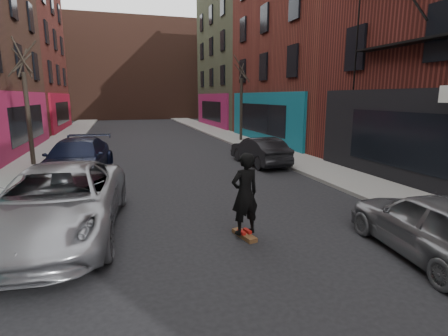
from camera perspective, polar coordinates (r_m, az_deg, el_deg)
sidewalk_left at (r=30.34m, az=-24.26°, el=4.61°), size 2.50×84.00×0.13m
sidewalk_right at (r=31.27m, az=-0.84°, el=5.81°), size 2.50×84.00×0.13m
buildings_right at (r=22.92m, az=29.75°, el=22.19°), size 12.00×56.00×16.00m
building_far at (r=56.08m, az=-14.92°, el=15.10°), size 40.00×10.00×14.00m
tree_left_far at (r=18.33m, az=-29.64°, el=10.60°), size 2.00×2.00×6.50m
tree_right_far at (r=25.37m, az=2.84°, el=12.28°), size 2.00×2.00×6.80m
parked_left_far at (r=9.06m, az=-25.44°, el=-5.00°), size 3.21×6.10×1.64m
parked_left_end at (r=14.99m, az=-22.84°, el=1.31°), size 2.87×5.66×1.57m
parked_right_far at (r=8.24m, az=31.14°, el=-8.06°), size 2.14×4.25×1.39m
parked_right_end at (r=16.85m, az=5.82°, el=2.79°), size 1.68×4.12×1.33m
skateboard at (r=8.32m, az=3.34°, el=-10.89°), size 0.38×0.83×0.10m
skateboarder at (r=7.99m, az=3.43°, el=-4.23°), size 0.77×0.59×1.91m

